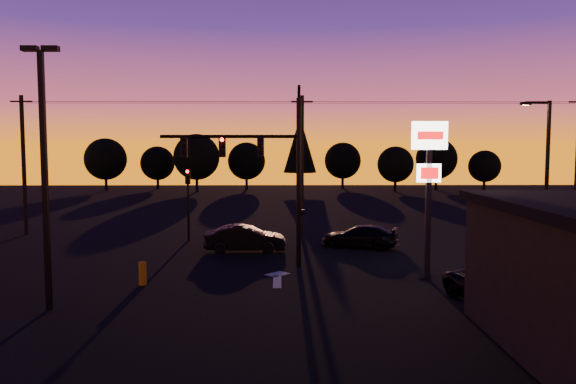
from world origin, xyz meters
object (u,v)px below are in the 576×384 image
secondary_signal (188,194)px  parking_lot_light (44,160)px  traffic_signal_mast (265,163)px  car_mid (245,239)px  car_right (360,236)px  suv_parked (502,288)px  bollard (143,273)px  streetlight (545,173)px  pylon_sign (429,166)px

secondary_signal → parking_lot_light: 14.90m
parking_lot_light → traffic_signal_mast: bearing=43.4°
secondary_signal → car_mid: bearing=-44.6°
car_right → suv_parked: (3.56, -11.60, -0.00)m
car_mid → suv_parked: 14.41m
traffic_signal_mast → bollard: (-4.98, -3.47, -4.46)m
parking_lot_light → car_right: parking_lot_light is taller
traffic_signal_mast → streetlight: bearing=6.1°
parking_lot_light → bollard: bearing=55.5°
parking_lot_light → streetlight: (21.41, 8.50, -0.85)m
pylon_sign → suv_parked: pylon_sign is taller
bollard → car_right: car_right is taller
pylon_sign → car_right: (-1.86, 7.56, -4.28)m
bollard → car_right: 13.31m
car_mid → suv_parked: (9.99, -10.38, -0.09)m
bollard → car_right: (10.22, 8.53, 0.15)m
pylon_sign → car_mid: (-8.30, 6.34, -4.19)m
parking_lot_light → car_right: 18.07m
parking_lot_light → bollard: parking_lot_light is taller
traffic_signal_mast → car_right: bearing=44.0°
secondary_signal → pylon_sign: (12.00, -9.99, 2.05)m
streetlight → traffic_signal_mast: bearing=-173.9°
streetlight → bollard: bearing=-165.3°
bollard → suv_parked: bearing=-12.5°
car_mid → car_right: size_ratio=1.00×
traffic_signal_mast → streetlight: (14.01, 1.51, -0.52)m
traffic_signal_mast → bollard: 7.53m
pylon_sign → car_right: pylon_sign is taller
streetlight → suv_parked: bearing=-123.0°
pylon_sign → car_right: 8.88m
parking_lot_light → suv_parked: size_ratio=2.02×
traffic_signal_mast → suv_parked: bearing=-36.6°
parking_lot_light → suv_parked: parking_lot_light is taller
traffic_signal_mast → car_right: 8.46m
car_mid → suv_parked: car_mid is taller
car_right → traffic_signal_mast: bearing=-25.3°
suv_parked → pylon_sign: bearing=89.5°
traffic_signal_mast → suv_parked: (8.79, -6.53, -4.31)m
bollard → suv_parked: suv_parked is taller
secondary_signal → pylon_sign: size_ratio=0.64×
secondary_signal → streetlight: 19.89m
secondary_signal → bollard: 11.22m
traffic_signal_mast → car_mid: size_ratio=1.96×
car_mid → car_right: bearing=-80.0°
parking_lot_light → streetlight: bearing=21.7°
car_mid → pylon_sign: bearing=-128.1°
traffic_signal_mast → suv_parked: traffic_signal_mast is taller
streetlight → suv_parked: size_ratio=1.77×
secondary_signal → car_right: size_ratio=1.00×
pylon_sign → bollard: bearing=-175.4°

